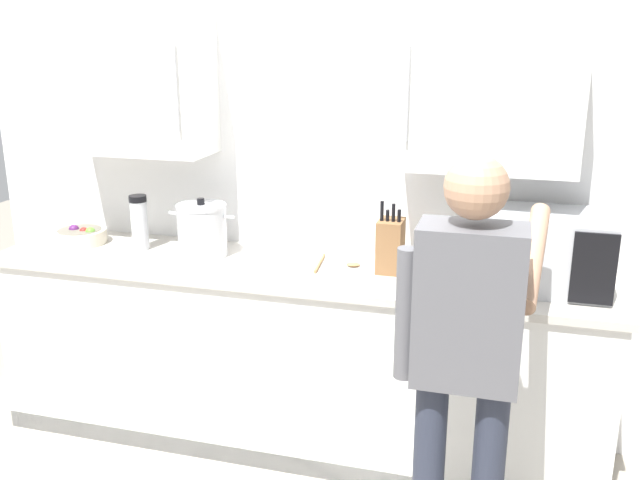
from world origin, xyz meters
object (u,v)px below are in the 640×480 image
Objects in this scene: person_figure at (466,350)px; fruit_bowl at (80,235)px; knife_block at (390,245)px; wooden_spoon at (336,264)px; stock_pot at (202,230)px; microwave_oven at (527,250)px; thermos_flask at (139,222)px.

fruit_bowl is at bearing 157.41° from person_figure.
knife_block is 1.24× the size of fruit_bowl.
stock_pot is (-0.65, -0.03, 0.12)m from wooden_spoon.
fruit_bowl is at bearing -179.87° from wooden_spoon.
thermos_flask is at bearing 179.55° from microwave_oven.
microwave_oven is 0.51× the size of person_figure.
knife_block is (0.25, -0.01, 0.11)m from wooden_spoon.
person_figure is at bearing -26.52° from thermos_flask.
person_figure reaches higher than stock_pot.
knife_block is at bearing -1.31° from wooden_spoon.
knife_block reaches higher than microwave_oven.
person_figure is (0.40, -0.83, -0.08)m from knife_block.
knife_block is (1.25, 0.01, -0.02)m from thermos_flask.
person_figure is at bearing -103.01° from microwave_oven.
microwave_oven is 0.59m from knife_block.
person_figure is (0.65, -0.84, 0.03)m from wooden_spoon.
stock_pot is 0.91m from knife_block.
microwave_oven is at bearing -2.04° from knife_block.
wooden_spoon is (1.00, 0.01, -0.13)m from thermos_flask.
microwave_oven is at bearing -0.62° from fruit_bowl.
microwave_oven is 3.01× the size of thermos_flask.
stock_pot reaches higher than thermos_flask.
knife_block is at bearing 1.32° from stock_pot.
knife_block is 0.92m from person_figure.
fruit_bowl is at bearing 178.05° from stock_pot.
fruit_bowl is (-1.35, -0.00, 0.03)m from wooden_spoon.
person_figure is (1.65, -0.82, -0.09)m from thermos_flask.
microwave_oven reaches higher than fruit_bowl.
stock_pot is 1.54m from person_figure.
microwave_oven is at bearing 0.00° from stock_pot.
wooden_spoon is at bearing 178.18° from microwave_oven.
microwave_oven is 2.19m from fruit_bowl.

